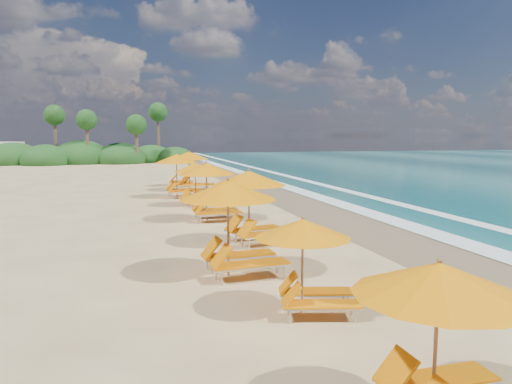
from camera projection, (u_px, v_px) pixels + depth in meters
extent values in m
plane|color=tan|center=(256.00, 220.00, 20.38)|extent=(160.00, 160.00, 0.00)
cube|color=olive|center=(341.00, 215.00, 21.43)|extent=(4.00, 160.00, 0.01)
cube|color=white|center=(371.00, 213.00, 21.82)|extent=(1.20, 160.00, 0.01)
cube|color=white|center=(427.00, 211.00, 22.60)|extent=(0.80, 160.00, 0.01)
cylinder|color=olive|center=(435.00, 346.00, 5.80)|extent=(0.05, 0.05, 2.05)
cone|color=orange|center=(439.00, 279.00, 5.70)|extent=(2.13, 2.13, 0.41)
sphere|color=olive|center=(439.00, 260.00, 5.68)|extent=(0.07, 0.07, 0.07)
cylinder|color=olive|center=(302.00, 267.00, 9.57)|extent=(0.05, 0.05, 1.91)
cone|color=orange|center=(303.00, 228.00, 9.48)|extent=(2.38, 2.38, 0.38)
sphere|color=olive|center=(303.00, 218.00, 9.45)|extent=(0.07, 0.07, 0.07)
cylinder|color=olive|center=(228.00, 229.00, 12.09)|extent=(0.06, 0.06, 2.44)
cone|color=orange|center=(228.00, 190.00, 11.97)|extent=(2.67, 2.67, 0.49)
sphere|color=olive|center=(228.00, 179.00, 11.94)|extent=(0.09, 0.09, 0.09)
cylinder|color=olive|center=(249.00, 208.00, 15.67)|extent=(0.06, 0.06, 2.42)
cone|color=orange|center=(249.00, 178.00, 15.56)|extent=(2.97, 2.97, 0.49)
sphere|color=olive|center=(249.00, 170.00, 15.52)|extent=(0.09, 0.09, 0.09)
cylinder|color=olive|center=(207.00, 192.00, 20.02)|extent=(0.06, 0.06, 2.42)
cone|color=orange|center=(206.00, 169.00, 19.90)|extent=(2.52, 2.52, 0.49)
sphere|color=olive|center=(206.00, 162.00, 19.87)|extent=(0.09, 0.09, 0.09)
cylinder|color=olive|center=(195.00, 185.00, 24.24)|extent=(0.05, 0.05, 2.17)
cone|color=orange|center=(195.00, 167.00, 24.13)|extent=(2.98, 2.98, 0.44)
sphere|color=olive|center=(195.00, 163.00, 24.10)|extent=(0.08, 0.08, 0.08)
cylinder|color=olive|center=(177.00, 176.00, 27.58)|extent=(0.06, 0.06, 2.49)
cone|color=orange|center=(176.00, 158.00, 27.45)|extent=(2.73, 2.73, 0.50)
sphere|color=olive|center=(176.00, 154.00, 27.42)|extent=(0.09, 0.09, 0.09)
cylinder|color=olive|center=(189.00, 171.00, 31.07)|extent=(0.06, 0.06, 2.53)
cone|color=orange|center=(189.00, 155.00, 30.94)|extent=(3.43, 3.43, 0.51)
sphere|color=olive|center=(189.00, 151.00, 30.91)|extent=(0.09, 0.09, 0.09)
cylinder|color=olive|center=(177.00, 172.00, 33.83)|extent=(0.05, 0.05, 2.00)
cone|color=orange|center=(176.00, 161.00, 33.73)|extent=(2.48, 2.48, 0.40)
sphere|color=olive|center=(176.00, 157.00, 33.70)|extent=(0.07, 0.07, 0.07)
ellipsoid|color=#163D14|center=(121.00, 159.00, 61.84)|extent=(6.40, 6.40, 4.16)
ellipsoid|color=#163D14|center=(81.00, 158.00, 61.48)|extent=(7.20, 7.20, 4.68)
ellipsoid|color=#163D14|center=(46.00, 160.00, 58.53)|extent=(6.00, 6.00, 3.90)
ellipsoid|color=#163D14|center=(152.00, 158.00, 64.81)|extent=(5.60, 5.60, 3.64)
ellipsoid|color=#163D14|center=(14.00, 159.00, 59.39)|extent=(6.60, 6.60, 4.29)
ellipsoid|color=#163D14|center=(175.00, 159.00, 63.69)|extent=(5.00, 5.00, 3.25)
cylinder|color=brown|center=(137.00, 144.00, 60.22)|extent=(0.36, 0.36, 5.00)
sphere|color=#163D14|center=(136.00, 125.00, 59.93)|extent=(2.60, 2.60, 2.60)
cylinder|color=brown|center=(88.00, 142.00, 59.57)|extent=(0.36, 0.36, 5.60)
sphere|color=#163D14|center=(87.00, 120.00, 59.24)|extent=(2.60, 2.60, 2.60)
cylinder|color=brown|center=(56.00, 140.00, 60.41)|extent=(0.36, 0.36, 6.20)
sphere|color=#163D14|center=(54.00, 115.00, 60.04)|extent=(2.60, 2.60, 2.60)
cylinder|color=brown|center=(159.00, 137.00, 64.73)|extent=(0.36, 0.36, 6.80)
sphere|color=#163D14|center=(158.00, 112.00, 64.33)|extent=(2.60, 2.60, 2.60)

